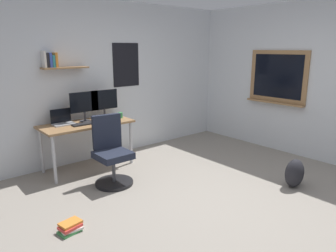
{
  "coord_description": "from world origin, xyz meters",
  "views": [
    {
      "loc": [
        -2.71,
        -2.29,
        1.83
      ],
      "look_at": [
        -0.17,
        0.72,
        0.85
      ],
      "focal_mm": 33.37,
      "sensor_mm": 36.0,
      "label": 1
    }
  ],
  "objects_px": {
    "laptop": "(63,121)",
    "monitor_primary": "(84,104)",
    "monitor_secondary": "(104,102)",
    "coffee_mug": "(120,115)",
    "book_stack_on_floor": "(70,227)",
    "office_chair": "(111,155)",
    "computer_mouse": "(101,121)",
    "desk": "(87,128)",
    "backpack": "(294,173)",
    "keyboard": "(85,124)"
  },
  "relations": [
    {
      "from": "laptop",
      "to": "monitor_primary",
      "type": "xyz_separation_m",
      "value": [
        0.34,
        -0.05,
        0.22
      ]
    },
    {
      "from": "monitor_secondary",
      "to": "coffee_mug",
      "type": "relative_size",
      "value": 5.04
    },
    {
      "from": "coffee_mug",
      "to": "book_stack_on_floor",
      "type": "bearing_deg",
      "value": -136.06
    },
    {
      "from": "office_chair",
      "to": "monitor_secondary",
      "type": "relative_size",
      "value": 2.05
    },
    {
      "from": "laptop",
      "to": "computer_mouse",
      "type": "bearing_deg",
      "value": -23.79
    },
    {
      "from": "office_chair",
      "to": "coffee_mug",
      "type": "height_order",
      "value": "office_chair"
    },
    {
      "from": "desk",
      "to": "office_chair",
      "type": "relative_size",
      "value": 1.44
    },
    {
      "from": "computer_mouse",
      "to": "backpack",
      "type": "relative_size",
      "value": 0.27
    },
    {
      "from": "computer_mouse",
      "to": "desk",
      "type": "bearing_deg",
      "value": 159.49
    },
    {
      "from": "desk",
      "to": "monitor_primary",
      "type": "distance_m",
      "value": 0.36
    },
    {
      "from": "coffee_mug",
      "to": "office_chair",
      "type": "bearing_deg",
      "value": -130.03
    },
    {
      "from": "office_chair",
      "to": "monitor_secondary",
      "type": "bearing_deg",
      "value": 65.28
    },
    {
      "from": "backpack",
      "to": "book_stack_on_floor",
      "type": "xyz_separation_m",
      "value": [
        -2.77,
        0.92,
        -0.14
      ]
    },
    {
      "from": "office_chair",
      "to": "backpack",
      "type": "bearing_deg",
      "value": -43.2
    },
    {
      "from": "office_chair",
      "to": "desk",
      "type": "bearing_deg",
      "value": 89.29
    },
    {
      "from": "monitor_secondary",
      "to": "office_chair",
      "type": "bearing_deg",
      "value": -114.72
    },
    {
      "from": "monitor_secondary",
      "to": "keyboard",
      "type": "distance_m",
      "value": 0.55
    },
    {
      "from": "desk",
      "to": "computer_mouse",
      "type": "bearing_deg",
      "value": -20.51
    },
    {
      "from": "monitor_secondary",
      "to": "book_stack_on_floor",
      "type": "relative_size",
      "value": 1.83
    },
    {
      "from": "coffee_mug",
      "to": "monitor_primary",
      "type": "bearing_deg",
      "value": 166.63
    },
    {
      "from": "computer_mouse",
      "to": "backpack",
      "type": "xyz_separation_m",
      "value": [
        1.6,
        -2.36,
        -0.55
      ]
    },
    {
      "from": "monitor_secondary",
      "to": "computer_mouse",
      "type": "xyz_separation_m",
      "value": [
        -0.17,
        -0.18,
        -0.25
      ]
    },
    {
      "from": "coffee_mug",
      "to": "computer_mouse",
      "type": "bearing_deg",
      "value": -172.4
    },
    {
      "from": "book_stack_on_floor",
      "to": "office_chair",
      "type": "bearing_deg",
      "value": 39.41
    },
    {
      "from": "monitor_secondary",
      "to": "keyboard",
      "type": "xyz_separation_m",
      "value": [
        -0.45,
        -0.18,
        -0.26
      ]
    },
    {
      "from": "office_chair",
      "to": "backpack",
      "type": "distance_m",
      "value": 2.5
    },
    {
      "from": "monitor_secondary",
      "to": "keyboard",
      "type": "bearing_deg",
      "value": -157.9
    },
    {
      "from": "keyboard",
      "to": "book_stack_on_floor",
      "type": "bearing_deg",
      "value": -121.78
    },
    {
      "from": "book_stack_on_floor",
      "to": "keyboard",
      "type": "bearing_deg",
      "value": 58.22
    },
    {
      "from": "computer_mouse",
      "to": "coffee_mug",
      "type": "distance_m",
      "value": 0.38
    },
    {
      "from": "monitor_secondary",
      "to": "computer_mouse",
      "type": "height_order",
      "value": "monitor_secondary"
    },
    {
      "from": "monitor_primary",
      "to": "keyboard",
      "type": "xyz_separation_m",
      "value": [
        -0.1,
        -0.18,
        -0.26
      ]
    },
    {
      "from": "computer_mouse",
      "to": "laptop",
      "type": "bearing_deg",
      "value": 156.21
    },
    {
      "from": "monitor_primary",
      "to": "backpack",
      "type": "bearing_deg",
      "value": -55.14
    },
    {
      "from": "monitor_primary",
      "to": "backpack",
      "type": "xyz_separation_m",
      "value": [
        1.77,
        -2.54,
        -0.8
      ]
    },
    {
      "from": "desk",
      "to": "laptop",
      "type": "distance_m",
      "value": 0.37
    },
    {
      "from": "office_chair",
      "to": "keyboard",
      "type": "relative_size",
      "value": 2.57
    },
    {
      "from": "desk",
      "to": "keyboard",
      "type": "bearing_deg",
      "value": -130.96
    },
    {
      "from": "keyboard",
      "to": "book_stack_on_floor",
      "type": "xyz_separation_m",
      "value": [
        -0.89,
        -1.44,
        -0.68
      ]
    },
    {
      "from": "book_stack_on_floor",
      "to": "backpack",
      "type": "bearing_deg",
      "value": -18.43
    },
    {
      "from": "monitor_primary",
      "to": "coffee_mug",
      "type": "relative_size",
      "value": 5.04
    },
    {
      "from": "desk",
      "to": "book_stack_on_floor",
      "type": "xyz_separation_m",
      "value": [
        -0.96,
        -1.52,
        -0.6
      ]
    },
    {
      "from": "laptop",
      "to": "monitor_primary",
      "type": "height_order",
      "value": "monitor_primary"
    },
    {
      "from": "monitor_secondary",
      "to": "laptop",
      "type": "bearing_deg",
      "value": 175.98
    },
    {
      "from": "office_chair",
      "to": "monitor_primary",
      "type": "height_order",
      "value": "monitor_primary"
    },
    {
      "from": "book_stack_on_floor",
      "to": "computer_mouse",
      "type": "bearing_deg",
      "value": 50.86
    },
    {
      "from": "office_chair",
      "to": "monitor_primary",
      "type": "bearing_deg",
      "value": 87.04
    },
    {
      "from": "laptop",
      "to": "computer_mouse",
      "type": "distance_m",
      "value": 0.57
    },
    {
      "from": "monitor_primary",
      "to": "desk",
      "type": "bearing_deg",
      "value": -108.58
    },
    {
      "from": "laptop",
      "to": "monitor_secondary",
      "type": "xyz_separation_m",
      "value": [
        0.69,
        -0.05,
        0.22
      ]
    }
  ]
}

